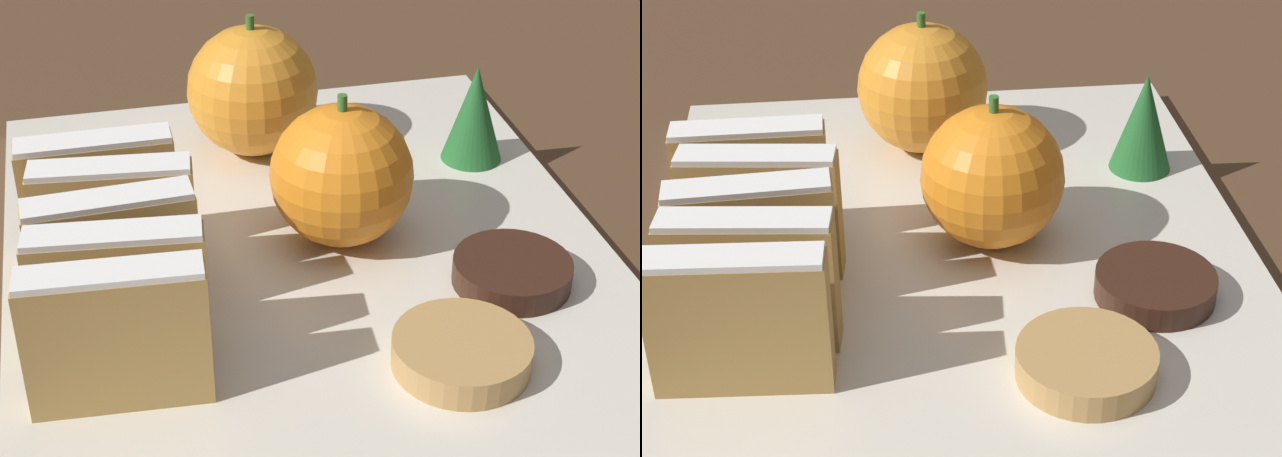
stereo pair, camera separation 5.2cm
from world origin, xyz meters
The scene contains 12 objects.
ground_plane centered at (0.00, 0.00, 0.00)m, with size 6.00×6.00×0.00m, color #513823.
serving_platter centered at (0.00, 0.00, 0.01)m, with size 0.31×0.43×0.01m.
stollen_slice_front centered at (-0.10, -0.07, 0.05)m, with size 0.08×0.02×0.07m.
stollen_slice_second centered at (-0.10, -0.04, 0.05)m, with size 0.08×0.03×0.07m.
stollen_slice_third centered at (-0.10, -0.01, 0.05)m, with size 0.08×0.02×0.07m.
stollen_slice_fourth centered at (-0.10, 0.02, 0.05)m, with size 0.08×0.03×0.07m.
stollen_slice_fifth centered at (-0.10, 0.05, 0.05)m, with size 0.08×0.02×0.07m.
orange_near centered at (-0.01, 0.14, 0.05)m, with size 0.08×0.08×0.09m.
orange_far centered at (0.02, 0.04, 0.05)m, with size 0.08×0.08×0.08m.
chocolate_cookie centered at (0.09, -0.03, 0.02)m, with size 0.06×0.06×0.01m.
gingerbread_cookie centered at (0.05, -0.08, 0.02)m, with size 0.06×0.06×0.01m.
evergreen_sprig centered at (0.12, 0.10, 0.04)m, with size 0.04×0.04×0.06m.
Camera 2 is at (-0.05, -0.44, 0.32)m, focal length 60.00 mm.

